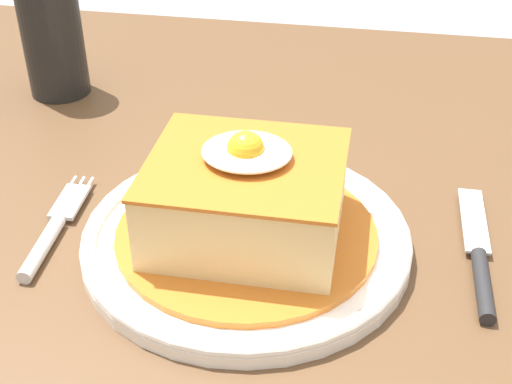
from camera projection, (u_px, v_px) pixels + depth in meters
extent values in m
cube|color=brown|center=(264.00, 209.00, 0.65)|extent=(1.33, 0.84, 0.04)
cylinder|color=white|center=(252.00, 242.00, 0.57)|extent=(0.26, 0.26, 0.01)
torus|color=white|center=(251.00, 234.00, 0.56)|extent=(0.26, 0.26, 0.01)
cylinder|color=#C66B23|center=(251.00, 234.00, 0.56)|extent=(0.21, 0.21, 0.01)
cube|color=#E5C684|center=(251.00, 199.00, 0.54)|extent=(0.15, 0.13, 0.06)
cube|color=#C66B23|center=(251.00, 164.00, 0.53)|extent=(0.15, 0.13, 0.00)
ellipsoid|color=white|center=(253.00, 152.00, 0.52)|extent=(0.07, 0.06, 0.01)
sphere|color=yellow|center=(251.00, 150.00, 0.52)|extent=(0.03, 0.03, 0.03)
cylinder|color=silver|center=(42.00, 248.00, 0.56)|extent=(0.02, 0.08, 0.01)
cube|color=silver|center=(70.00, 202.00, 0.61)|extent=(0.02, 0.05, 0.00)
cylinder|color=silver|center=(88.00, 187.00, 0.63)|extent=(0.00, 0.03, 0.00)
cylinder|color=silver|center=(79.00, 186.00, 0.63)|extent=(0.00, 0.03, 0.00)
cylinder|color=silver|center=(71.00, 185.00, 0.63)|extent=(0.00, 0.03, 0.00)
cylinder|color=#262628|center=(483.00, 285.00, 0.52)|extent=(0.01, 0.08, 0.01)
cube|color=silver|center=(474.00, 220.00, 0.59)|extent=(0.02, 0.09, 0.00)
cylinder|color=black|center=(53.00, 41.00, 0.77)|extent=(0.07, 0.07, 0.12)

